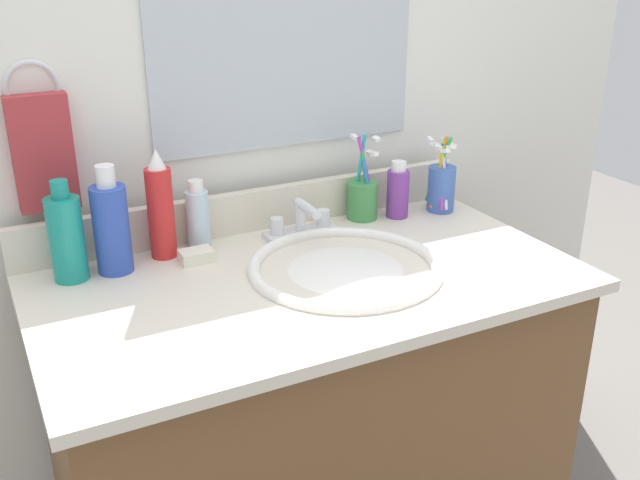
{
  "coord_description": "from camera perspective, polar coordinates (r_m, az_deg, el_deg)",
  "views": [
    {
      "loc": [
        -0.55,
        -1.12,
        1.37
      ],
      "look_at": [
        0.02,
        0.0,
        0.84
      ],
      "focal_mm": 40.83,
      "sensor_mm": 36.0,
      "label": 1
    }
  ],
  "objects": [
    {
      "name": "bottle_spray_red",
      "position": [
        1.46,
        -12.39,
        2.44
      ],
      "size": [
        0.05,
        0.05,
        0.22
      ],
      "color": "red",
      "rests_on": "countertop"
    },
    {
      "name": "hand_towel",
      "position": [
        1.46,
        -20.89,
        6.38
      ],
      "size": [
        0.11,
        0.04,
        0.22
      ],
      "primitive_type": "cube",
      "color": "#A53338"
    },
    {
      "name": "vanity_cabinet",
      "position": [
        1.59,
        -0.75,
        -15.9
      ],
      "size": [
        0.98,
        0.52,
        0.75
      ],
      "primitive_type": "cube",
      "color": "brown",
      "rests_on": "ground_plane"
    },
    {
      "name": "cup_green",
      "position": [
        1.65,
        3.36,
        3.37
      ],
      "size": [
        0.08,
        0.08,
        0.2
      ],
      "color": "#3F8C47",
      "rests_on": "countertop"
    },
    {
      "name": "bottle_cream_purple",
      "position": [
        1.66,
        6.12,
        3.79
      ],
      "size": [
        0.05,
        0.05,
        0.13
      ],
      "color": "#7A3899",
      "rests_on": "countertop"
    },
    {
      "name": "bottle_mouthwash_teal",
      "position": [
        1.41,
        -19.25,
        0.22
      ],
      "size": [
        0.06,
        0.06,
        0.19
      ],
      "color": "teal",
      "rests_on": "countertop"
    },
    {
      "name": "mirror_panel",
      "position": [
        1.57,
        -2.73,
        17.41
      ],
      "size": [
        0.6,
        0.01,
        0.56
      ],
      "primitive_type": "cube",
      "color": "#B2BCC6"
    },
    {
      "name": "towel_ring",
      "position": [
        1.45,
        -21.64,
        11.08
      ],
      "size": [
        0.1,
        0.01,
        0.1
      ],
      "primitive_type": "torus",
      "rotation": [
        1.57,
        0.0,
        0.0
      ],
      "color": "silver"
    },
    {
      "name": "countertop",
      "position": [
        1.38,
        -0.83,
        -3.29
      ],
      "size": [
        1.02,
        0.56,
        0.02
      ],
      "primitive_type": "cube",
      "color": "beige",
      "rests_on": "vanity_cabinet"
    },
    {
      "name": "backsplash",
      "position": [
        1.59,
        -5.15,
        2.36
      ],
      "size": [
        1.02,
        0.02,
        0.09
      ],
      "primitive_type": "cube",
      "color": "beige",
      "rests_on": "countertop"
    },
    {
      "name": "bottle_gel_clear",
      "position": [
        1.51,
        -9.55,
        1.8
      ],
      "size": [
        0.05,
        0.05,
        0.14
      ],
      "color": "silver",
      "rests_on": "countertop"
    },
    {
      "name": "sink_basin",
      "position": [
        1.42,
        1.98,
        -3.43
      ],
      "size": [
        0.38,
        0.38,
        0.11
      ],
      "color": "white",
      "rests_on": "countertop"
    },
    {
      "name": "cup_blue_plastic",
      "position": [
        1.71,
        9.49,
        4.21
      ],
      "size": [
        0.07,
        0.09,
        0.18
      ],
      "color": "#3F66B7",
      "rests_on": "countertop"
    },
    {
      "name": "bottle_shampoo_blue",
      "position": [
        1.42,
        -16.04,
        1.02
      ],
      "size": [
        0.07,
        0.07,
        0.21
      ],
      "color": "#2D4CB2",
      "rests_on": "countertop"
    },
    {
      "name": "soap_bar",
      "position": [
        1.45,
        -9.68,
        -1.23
      ],
      "size": [
        0.06,
        0.04,
        0.02
      ],
      "primitive_type": "cube",
      "color": "white",
      "rests_on": "countertop"
    },
    {
      "name": "back_wall",
      "position": [
        1.7,
        -5.75,
        -2.26
      ],
      "size": [
        2.12,
        0.04,
        1.3
      ],
      "primitive_type": "cube",
      "color": "silver",
      "rests_on": "ground_plane"
    },
    {
      "name": "faucet",
      "position": [
        1.55,
        -1.45,
        1.3
      ],
      "size": [
        0.16,
        0.1,
        0.08
      ],
      "color": "silver",
      "rests_on": "countertop"
    }
  ]
}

